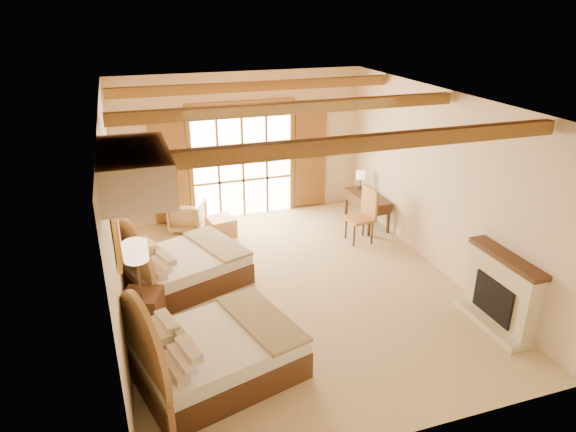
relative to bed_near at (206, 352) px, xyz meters
name	(u,v)px	position (x,y,z in m)	size (l,w,h in m)	color
floor	(292,287)	(1.80, 1.82, -0.40)	(7.00, 7.00, 0.00)	tan
wall_back	(242,146)	(1.80, 5.32, 1.20)	(5.50, 5.50, 0.00)	beige
wall_left	(114,222)	(-0.95, 1.82, 1.20)	(7.00, 7.00, 0.00)	beige
wall_right	(440,182)	(4.55, 1.82, 1.20)	(7.00, 7.00, 0.00)	beige
ceiling	(293,100)	(1.80, 1.82, 2.80)	(7.00, 7.00, 0.00)	#AE6530
ceiling_beams	(293,108)	(1.80, 1.82, 2.68)	(5.39, 4.60, 0.18)	olive
french_doors	(243,162)	(1.80, 5.26, 0.85)	(3.95, 0.08, 2.60)	white
fireplace	(500,294)	(4.39, -0.18, 0.11)	(0.46, 1.40, 1.16)	#C1B796
painting	(117,232)	(-0.91, 1.07, 1.35)	(0.06, 0.95, 0.75)	gold
canopy_valance	(135,170)	(-0.60, -0.18, 2.55)	(0.70, 1.40, 0.45)	beige
bed_near	(206,352)	(0.00, 0.00, 0.00)	(2.37, 1.98, 1.31)	#4D2E19
bed_far	(177,265)	(-0.06, 2.50, -0.02)	(2.37, 2.00, 1.25)	#4D2E19
nightstand	(143,312)	(-0.70, 1.30, -0.08)	(0.54, 0.54, 0.64)	#4D2E19
floor_lamp	(136,258)	(-0.70, 1.08, 0.94)	(0.33, 0.33, 1.57)	#3D311F
armchair	(188,216)	(0.44, 4.79, -0.07)	(0.69, 0.71, 0.64)	tan
ottoman	(221,226)	(1.06, 4.31, -0.21)	(0.53, 0.53, 0.38)	#B0814A
desk	(367,209)	(4.20, 3.86, -0.04)	(0.55, 1.25, 0.67)	#4D2E19
desk_chair	(360,225)	(3.70, 3.12, -0.05)	(0.56, 0.56, 1.12)	#A5793D
desk_lamp	(361,176)	(4.24, 4.30, 0.58)	(0.20, 0.20, 0.40)	#3D311F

